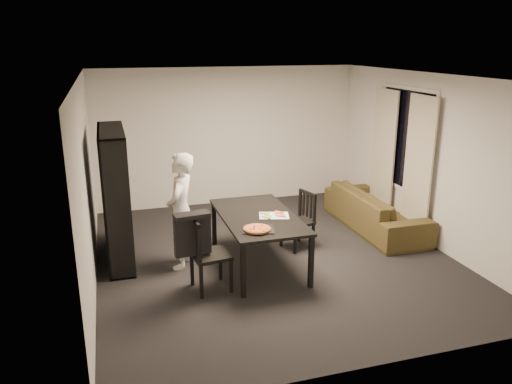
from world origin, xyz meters
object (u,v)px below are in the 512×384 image
object	(u,v)px
chair_right	(302,216)
person	(181,211)
dining_table	(258,220)
baking_tray	(258,229)
pepperoni_pizza	(257,229)
sofa	(375,210)
chair_left	(203,249)
bookshelf	(116,196)

from	to	relation	value
chair_right	person	world-z (taller)	person
dining_table	baking_tray	distance (m)	0.56
pepperoni_pizza	sofa	bearing A→B (deg)	28.78
dining_table	chair_left	size ratio (longest dim) A/B	1.83
person	bookshelf	bearing A→B (deg)	-97.74
bookshelf	dining_table	bearing A→B (deg)	-23.37
baking_tray	sofa	bearing A→B (deg)	28.50
pepperoni_pizza	person	bearing A→B (deg)	134.95
bookshelf	baking_tray	world-z (taller)	bookshelf
baking_tray	person	bearing A→B (deg)	136.87
bookshelf	baking_tray	xyz separation A→B (m)	(1.70, -1.34, -0.20)
dining_table	baking_tray	world-z (taller)	baking_tray
pepperoni_pizza	baking_tray	bearing A→B (deg)	48.98
chair_left	baking_tray	xyz separation A→B (m)	(0.71, -0.01, 0.19)
pepperoni_pizza	sofa	size ratio (longest dim) A/B	0.16
chair_right	baking_tray	bearing A→B (deg)	-62.11
sofa	chair_left	bearing A→B (deg)	112.72
dining_table	chair_right	xyz separation A→B (m)	(0.83, 0.44, -0.18)
chair_right	pepperoni_pizza	world-z (taller)	chair_right
bookshelf	person	world-z (taller)	bookshelf
chair_left	sofa	distance (m)	3.46
pepperoni_pizza	bookshelf	bearing A→B (deg)	140.76
dining_table	chair_left	distance (m)	1.03
chair_right	sofa	distance (m)	1.53
dining_table	sofa	bearing A→B (deg)	19.28
dining_table	bookshelf	bearing A→B (deg)	156.63
pepperoni_pizza	sofa	distance (m)	2.89
baking_tray	dining_table	bearing A→B (deg)	73.36
baking_tray	bookshelf	bearing A→B (deg)	141.81
chair_left	sofa	size ratio (longest dim) A/B	0.44
pepperoni_pizza	chair_left	bearing A→B (deg)	176.82
bookshelf	chair_left	distance (m)	1.70
person	baking_tray	size ratio (longest dim) A/B	4.07
dining_table	baking_tray	size ratio (longest dim) A/B	4.47
bookshelf	sofa	distance (m)	4.22
sofa	chair_right	bearing A→B (deg)	103.85
chair_left	bookshelf	bearing A→B (deg)	29.29
baking_tray	pepperoni_pizza	bearing A→B (deg)	-131.02
dining_table	chair_left	xyz separation A→B (m)	(-0.87, -0.53, -0.12)
bookshelf	baking_tray	size ratio (longest dim) A/B	4.75
bookshelf	chair_left	size ratio (longest dim) A/B	1.94
bookshelf	pepperoni_pizza	bearing A→B (deg)	-39.24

